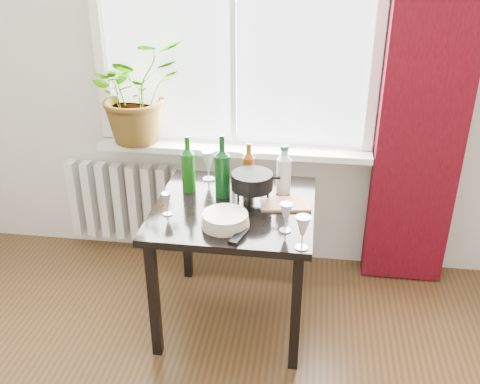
# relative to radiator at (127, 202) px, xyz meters

# --- Properties ---
(window) EXTENTS (1.72, 0.08, 1.62)m
(window) POSITION_rel_radiator_xyz_m (0.75, 0.04, 1.22)
(window) COLOR white
(window) RESTS_ON ground
(windowsill) EXTENTS (1.72, 0.20, 0.04)m
(windowsill) POSITION_rel_radiator_xyz_m (0.75, -0.03, 0.44)
(windowsill) COLOR white
(windowsill) RESTS_ON ground
(curtain) EXTENTS (0.50, 0.12, 2.56)m
(curtain) POSITION_rel_radiator_xyz_m (1.87, -0.06, 0.92)
(curtain) COLOR #3B050D
(curtain) RESTS_ON ground
(radiator) EXTENTS (0.80, 0.10, 0.55)m
(radiator) POSITION_rel_radiator_xyz_m (0.00, 0.00, 0.00)
(radiator) COLOR white
(radiator) RESTS_ON ground
(table) EXTENTS (0.85, 0.85, 0.74)m
(table) POSITION_rel_radiator_xyz_m (0.85, -0.63, 0.27)
(table) COLOR black
(table) RESTS_ON ground
(potted_plant) EXTENTS (0.77, 0.76, 0.65)m
(potted_plant) POSITION_rel_radiator_xyz_m (0.14, -0.01, 0.79)
(potted_plant) COLOR #25761F
(potted_plant) RESTS_ON windowsill
(wine_bottle_left) EXTENTS (0.10, 0.10, 0.33)m
(wine_bottle_left) POSITION_rel_radiator_xyz_m (0.57, -0.48, 0.52)
(wine_bottle_left) COLOR #0F480D
(wine_bottle_left) RESTS_ON table
(wine_bottle_right) EXTENTS (0.10, 0.10, 0.36)m
(wine_bottle_right) POSITION_rel_radiator_xyz_m (0.77, -0.53, 0.54)
(wine_bottle_right) COLOR #0B3A12
(wine_bottle_right) RESTS_ON table
(bottle_amber) EXTENTS (0.09, 0.09, 0.28)m
(bottle_amber) POSITION_rel_radiator_xyz_m (0.90, -0.41, 0.50)
(bottle_amber) COLOR #7F360E
(bottle_amber) RESTS_ON table
(cleaning_bottle) EXTENTS (0.09, 0.09, 0.28)m
(cleaning_bottle) POSITION_rel_radiator_xyz_m (1.10, -0.43, 0.50)
(cleaning_bottle) COLOR silver
(cleaning_bottle) RESTS_ON table
(wineglass_front_right) EXTENTS (0.08, 0.08, 0.15)m
(wineglass_front_right) POSITION_rel_radiator_xyz_m (1.14, -0.86, 0.44)
(wineglass_front_right) COLOR #B6BDC4
(wineglass_front_right) RESTS_ON table
(wineglass_far_right) EXTENTS (0.08, 0.08, 0.17)m
(wineglass_far_right) POSITION_rel_radiator_xyz_m (1.22, -1.01, 0.45)
(wineglass_far_right) COLOR #B8BCC6
(wineglass_far_right) RESTS_ON table
(wineglass_back_center) EXTENTS (0.09, 0.09, 0.20)m
(wineglass_back_center) POSITION_rel_radiator_xyz_m (0.89, -0.33, 0.46)
(wineglass_back_center) COLOR white
(wineglass_back_center) RESTS_ON table
(wineglass_back_left) EXTENTS (0.09, 0.09, 0.18)m
(wineglass_back_left) POSITION_rel_radiator_xyz_m (0.65, -0.32, 0.45)
(wineglass_back_left) COLOR silver
(wineglass_back_left) RESTS_ON table
(wineglass_front_left) EXTENTS (0.07, 0.07, 0.13)m
(wineglass_front_left) POSITION_rel_radiator_xyz_m (0.52, -0.78, 0.42)
(wineglass_front_left) COLOR #B5BBC3
(wineglass_front_left) RESTS_ON table
(plate_stack) EXTENTS (0.27, 0.27, 0.07)m
(plate_stack) POSITION_rel_radiator_xyz_m (0.84, -0.85, 0.39)
(plate_stack) COLOR beige
(plate_stack) RESTS_ON table
(fondue_pot) EXTENTS (0.31, 0.29, 0.17)m
(fondue_pot) POSITION_rel_radiator_xyz_m (0.94, -0.58, 0.45)
(fondue_pot) COLOR black
(fondue_pot) RESTS_ON table
(tv_remote) EXTENTS (0.08, 0.16, 0.02)m
(tv_remote) POSITION_rel_radiator_xyz_m (0.92, -0.96, 0.37)
(tv_remote) COLOR black
(tv_remote) RESTS_ON table
(cutting_board) EXTENTS (0.28, 0.20, 0.01)m
(cutting_board) POSITION_rel_radiator_xyz_m (1.12, -0.59, 0.37)
(cutting_board) COLOR #A56D4A
(cutting_board) RESTS_ON table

